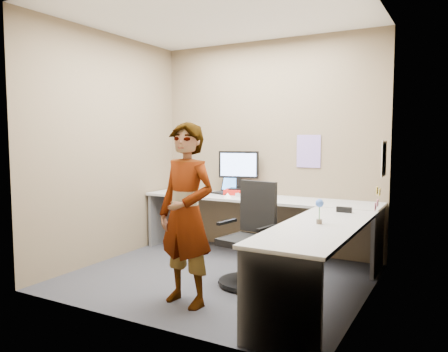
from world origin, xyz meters
The scene contains 21 objects.
ground centered at (0.00, 0.00, 0.00)m, with size 3.00×3.00×0.00m, color #27272C.
wall_back centered at (0.00, 1.30, 1.35)m, with size 3.00×3.00×0.00m, color brown.
wall_right centered at (1.50, 0.00, 1.35)m, with size 2.70×2.70×0.00m, color brown.
wall_left centered at (-1.50, 0.00, 1.35)m, with size 2.70×2.70×0.00m, color brown.
ceiling centered at (0.00, 0.00, 2.70)m, with size 3.00×3.00×0.00m, color white.
desk centered at (0.44, 0.39, 0.59)m, with size 2.98×2.58×0.73m.
paper_ream centered at (-0.33, 1.11, 0.76)m, with size 0.33×0.24×0.07m, color red.
monitor centered at (-0.33, 1.13, 1.09)m, with size 0.52×0.21×0.50m.
laptop centered at (-0.51, 1.14, 0.79)m, with size 0.38×0.34×0.22m.
trackball_mouse centered at (-0.20, 0.93, 0.76)m, with size 0.12×0.08×0.07m.
origami centered at (-0.31, 0.78, 0.76)m, with size 0.10×0.10×0.06m, color white.
stapler centered at (1.21, 0.41, 0.76)m, with size 0.15×0.04×0.06m, color black.
flower centered at (1.16, -0.27, 0.87)m, with size 0.07×0.07×0.22m.
calendar_purple centered at (0.55, 1.29, 1.30)m, with size 0.30×0.01×0.40m, color #846BB7.
calendar_white centered at (1.49, 0.90, 1.25)m, with size 0.01×0.28×0.38m, color white.
sticky_note_a centered at (1.49, 0.55, 0.95)m, with size 0.01×0.07×0.07m, color #F2E059.
sticky_note_b centered at (1.49, 0.60, 0.82)m, with size 0.01×0.07×0.07m, color pink.
sticky_note_c centered at (1.49, 0.48, 0.80)m, with size 0.01×0.07×0.07m, color pink.
sticky_note_d centered at (1.49, 0.70, 0.92)m, with size 0.01×0.07×0.07m, color #F2E059.
office_chair centered at (0.39, -0.04, 0.41)m, with size 0.56×0.54×1.01m.
person centered at (0.12, -0.77, 0.80)m, with size 0.58×0.38×1.60m, color #999399.
Camera 1 is at (2.23, -3.90, 1.48)m, focal length 35.00 mm.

